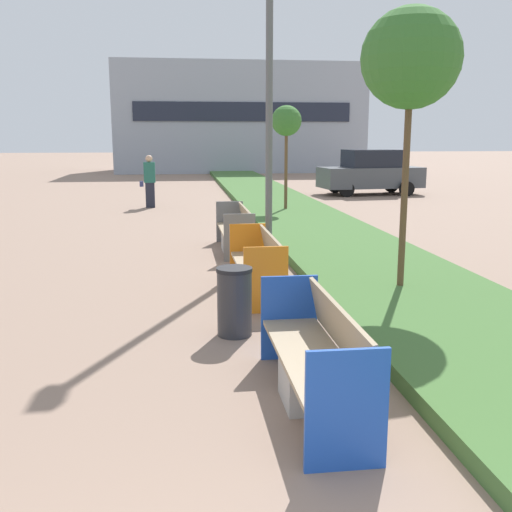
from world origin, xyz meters
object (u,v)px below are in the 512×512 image
object	(u,v)px
sapling_tree_near	(411,60)
bench_grey_frame	(236,233)
bench_orange_frame	(258,270)
street_lamp_post	(269,38)
pedestrian_walking	(150,181)
bench_blue_frame	(316,364)
sapling_tree_far	(286,122)
parked_car_distant	(370,173)
litter_bin	(234,301)

from	to	relation	value
sapling_tree_near	bench_grey_frame	bearing A→B (deg)	117.63
bench_orange_frame	street_lamp_post	bearing A→B (deg)	78.27
pedestrian_walking	bench_orange_frame	bearing A→B (deg)	-79.59
street_lamp_post	bench_blue_frame	bearing A→B (deg)	-95.03
sapling_tree_near	sapling_tree_far	xyz separation A→B (m)	(0.00, 9.90, -0.66)
parked_car_distant	pedestrian_walking	bearing A→B (deg)	-164.77
litter_bin	pedestrian_walking	distance (m)	13.87
bench_blue_frame	sapling_tree_near	size ratio (longest dim) A/B	0.55
bench_grey_frame	street_lamp_post	bearing A→B (deg)	-46.03
bench_grey_frame	street_lamp_post	size ratio (longest dim) A/B	0.30
bench_blue_frame	pedestrian_walking	bearing A→B (deg)	97.83
street_lamp_post	pedestrian_walking	xyz separation A→B (m)	(-2.78, 8.86, -3.36)
bench_blue_frame	bench_orange_frame	size ratio (longest dim) A/B	1.04
bench_orange_frame	bench_grey_frame	bearing A→B (deg)	89.99
bench_blue_frame	bench_grey_frame	distance (m)	7.56
street_lamp_post	sapling_tree_far	distance (m)	6.80
pedestrian_walking	street_lamp_post	bearing A→B (deg)	-72.58
bench_orange_frame	litter_bin	bearing A→B (deg)	-105.81
street_lamp_post	pedestrian_walking	size ratio (longest dim) A/B	4.36
bench_orange_frame	pedestrian_walking	xyz separation A→B (m)	(-2.17, 11.80, 0.54)
pedestrian_walking	parked_car_distant	bearing A→B (deg)	21.45
parked_car_distant	bench_orange_frame	bearing A→B (deg)	-120.13
bench_orange_frame	litter_bin	distance (m)	2.05
bench_blue_frame	street_lamp_post	bearing A→B (deg)	84.97
bench_blue_frame	street_lamp_post	size ratio (longest dim) A/B	0.30
litter_bin	street_lamp_post	size ratio (longest dim) A/B	0.11
bench_blue_frame	parked_car_distant	size ratio (longest dim) A/B	0.53
sapling_tree_near	sapling_tree_far	size ratio (longest dim) A/B	1.27
bench_grey_frame	litter_bin	distance (m)	5.57
bench_blue_frame	bench_orange_frame	world-z (taller)	same
litter_bin	sapling_tree_near	distance (m)	4.33
pedestrian_walking	parked_car_distant	world-z (taller)	parked_car_distant
litter_bin	parked_car_distant	bearing A→B (deg)	66.97
bench_grey_frame	pedestrian_walking	xyz separation A→B (m)	(-2.17, 8.23, 0.54)
litter_bin	street_lamp_post	bearing A→B (deg)	76.62
street_lamp_post	sapling_tree_near	distance (m)	3.84
sapling_tree_far	pedestrian_walking	bearing A→B (deg)	150.88
street_lamp_post	pedestrian_walking	distance (m)	9.87
bench_blue_frame	pedestrian_walking	distance (m)	15.94
sapling_tree_far	parked_car_distant	world-z (taller)	sapling_tree_far
bench_blue_frame	bench_orange_frame	xyz separation A→B (m)	(-0.00, 3.98, -0.00)
litter_bin	parked_car_distant	distance (m)	18.79
pedestrian_walking	parked_car_distant	size ratio (longest dim) A/B	0.41
bench_blue_frame	pedestrian_walking	xyz separation A→B (m)	(-2.17, 15.78, 0.54)
street_lamp_post	sapling_tree_far	world-z (taller)	street_lamp_post
street_lamp_post	parked_car_distant	world-z (taller)	street_lamp_post
bench_orange_frame	sapling_tree_near	world-z (taller)	sapling_tree_near
sapling_tree_far	parked_car_distant	xyz separation A→B (m)	(4.66, 5.91, -1.91)
litter_bin	parked_car_distant	xyz separation A→B (m)	(7.35, 17.29, 0.48)
street_lamp_post	parked_car_distant	bearing A→B (deg)	63.47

